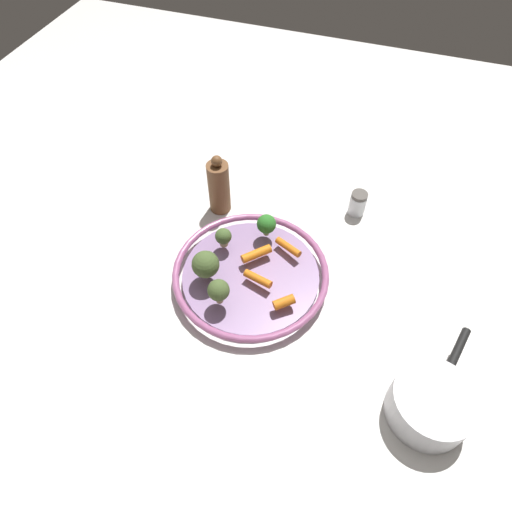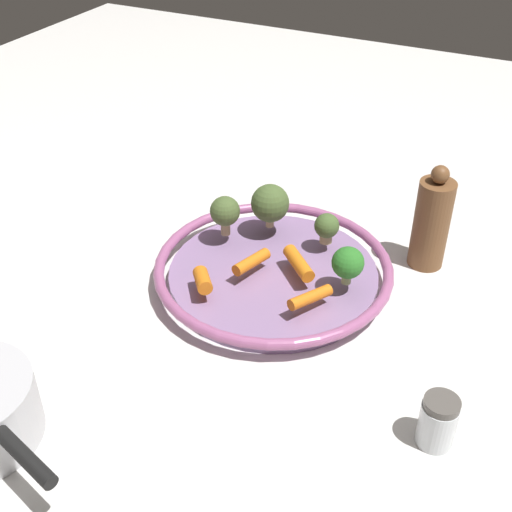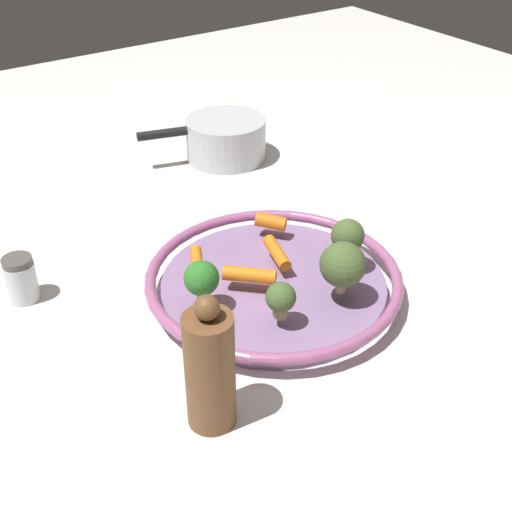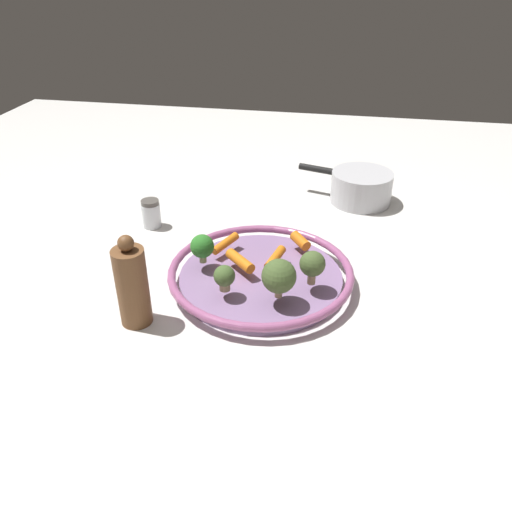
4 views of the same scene
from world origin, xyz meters
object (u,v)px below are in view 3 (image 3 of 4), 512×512
Objects in this scene: pepper_mill at (210,369)px; saucepan at (225,139)px; broccoli_floret_edge at (348,236)px; broccoli_floret_mid at (343,265)px; broccoli_floret_large at (281,298)px; broccoli_floret_small at (201,278)px; salt_shaker at (21,279)px; baby_carrot_near_rim at (277,253)px; baby_carrot_center at (271,222)px; baby_carrot_right at (250,276)px; baby_carrot_left at (197,265)px; serving_bowl at (274,282)px.

pepper_mill is 0.65m from saucepan.
pepper_mill reaches higher than broccoli_floret_edge.
broccoli_floret_mid is at bearing -164.90° from pepper_mill.
broccoli_floret_large is 0.84× the size of broccoli_floret_small.
broccoli_floret_mid is at bearing 44.15° from broccoli_floret_edge.
broccoli_floret_small is at bearing -117.44° from pepper_mill.
salt_shaker is at bearing -46.52° from broccoli_floret_small.
baby_carrot_center is (-0.04, -0.07, 0.00)m from baby_carrot_near_rim.
broccoli_floret_large is at bearing 57.61° from baby_carrot_center.
baby_carrot_center is at bearing -136.07° from pepper_mill.
baby_carrot_right is at bearing 61.74° from saucepan.
broccoli_floret_small reaches higher than salt_shaker.
broccoli_floret_mid is (-0.13, 0.14, 0.03)m from baby_carrot_left.
pepper_mill reaches higher than baby_carrot_left.
baby_carrot_near_rim is (-0.06, -0.03, -0.00)m from baby_carrot_right.
baby_carrot_center is at bearing -122.39° from broccoli_floret_large.
salt_shaker is at bearing -48.54° from broccoli_floret_large.
serving_bowl is 0.12m from baby_carrot_center.
saucepan is at bearing -154.60° from salt_shaker.
baby_carrot_right is 0.30× the size of saucepan.
baby_carrot_left is 0.95× the size of broccoli_floret_mid.
baby_carrot_left is at bearing -19.28° from baby_carrot_near_rim.
broccoli_floret_edge is 0.27× the size of saucepan.
baby_carrot_right is 0.07m from baby_carrot_near_rim.
broccoli_floret_small is at bearing 133.48° from salt_shaker.
broccoli_floret_large is 0.73× the size of salt_shaker.
saucepan reaches higher than serving_bowl.
salt_shaker is at bearing -37.18° from baby_carrot_right.
broccoli_floret_edge reaches higher than serving_bowl.
baby_carrot_left is 0.29× the size of saucepan.
broccoli_floret_small is (0.11, -0.00, 0.05)m from serving_bowl.
broccoli_floret_large is 0.10m from broccoli_floret_small.
serving_bowl is 0.11m from broccoli_floret_mid.
broccoli_floret_mid is 0.42m from salt_shaker.
serving_bowl is 6.17× the size of broccoli_floret_small.
baby_carrot_near_rim is at bearing -38.70° from broccoli_floret_edge.
broccoli_floret_edge is (-0.03, 0.13, 0.03)m from baby_carrot_center.
salt_shaker is (0.24, -0.18, -0.02)m from baby_carrot_right.
pepper_mill is at bearing 39.13° from baby_carrot_near_rim.
saucepan is (-0.22, -0.48, -0.03)m from broccoli_floret_large.
baby_carrot_near_rim is (-0.02, -0.02, 0.03)m from serving_bowl.
baby_carrot_near_rim is at bearing -140.87° from pepper_mill.
broccoli_floret_mid reaches higher than baby_carrot_center.
broccoli_floret_small reaches higher than baby_carrot_center.
saucepan is (-0.45, -0.22, 0.01)m from salt_shaker.
saucepan is (-0.18, -0.40, 0.02)m from serving_bowl.
broccoli_floret_small is (0.07, -0.00, 0.02)m from baby_carrot_right.
serving_bowl is at bearing 143.23° from baby_carrot_left.
broccoli_floret_edge is at bearing 104.75° from baby_carrot_center.
saucepan reaches higher than baby_carrot_right.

